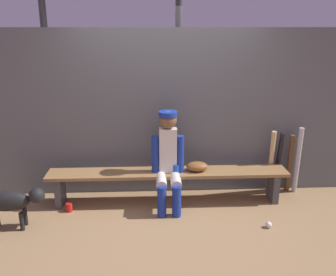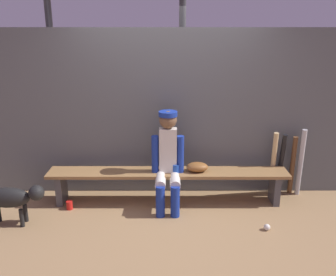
{
  "view_description": "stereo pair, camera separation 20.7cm",
  "coord_description": "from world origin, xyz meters",
  "px_view_note": "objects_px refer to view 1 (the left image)",
  "views": [
    {
      "loc": [
        -0.21,
        -4.37,
        2.24
      ],
      "look_at": [
        0.0,
        0.0,
        0.89
      ],
      "focal_mm": 39.12,
      "sensor_mm": 36.0,
      "label": 1
    },
    {
      "loc": [
        0.0,
        -4.38,
        2.24
      ],
      "look_at": [
        0.0,
        0.0,
        0.89
      ],
      "focal_mm": 39.12,
      "sensor_mm": 36.0,
      "label": 2
    }
  ],
  "objects_px": {
    "bat_aluminum_black": "(278,162)",
    "dog": "(12,201)",
    "bat_wood_dark": "(290,163)",
    "baseball": "(269,225)",
    "player_seated": "(168,158)",
    "dugout_bench": "(168,177)",
    "bat_wood_natural": "(271,162)",
    "cup_on_ground": "(69,207)",
    "cup_on_bench": "(176,169)",
    "bat_aluminum_silver": "(298,161)",
    "baseball_glove": "(197,166)"
  },
  "relations": [
    {
      "from": "bat_aluminum_black",
      "to": "bat_wood_natural",
      "type": "bearing_deg",
      "value": -159.57
    },
    {
      "from": "baseball_glove",
      "to": "bat_aluminum_black",
      "type": "relative_size",
      "value": 0.32
    },
    {
      "from": "baseball",
      "to": "bat_wood_natural",
      "type": "bearing_deg",
      "value": 72.63
    },
    {
      "from": "bat_wood_natural",
      "to": "bat_wood_dark",
      "type": "xyz_separation_m",
      "value": [
        0.28,
        0.04,
        -0.04
      ]
    },
    {
      "from": "player_seated",
      "to": "bat_wood_dark",
      "type": "distance_m",
      "value": 1.75
    },
    {
      "from": "cup_on_bench",
      "to": "dog",
      "type": "height_order",
      "value": "cup_on_bench"
    },
    {
      "from": "bat_wood_natural",
      "to": "bat_aluminum_silver",
      "type": "bearing_deg",
      "value": -1.23
    },
    {
      "from": "baseball_glove",
      "to": "bat_wood_natural",
      "type": "distance_m",
      "value": 1.06
    },
    {
      "from": "player_seated",
      "to": "baseball_glove",
      "type": "distance_m",
      "value": 0.43
    },
    {
      "from": "bat_aluminum_black",
      "to": "dog",
      "type": "relative_size",
      "value": 1.04
    },
    {
      "from": "bat_wood_natural",
      "to": "cup_on_ground",
      "type": "distance_m",
      "value": 2.73
    },
    {
      "from": "baseball_glove",
      "to": "cup_on_bench",
      "type": "bearing_deg",
      "value": -169.98
    },
    {
      "from": "baseball",
      "to": "cup_on_ground",
      "type": "relative_size",
      "value": 0.67
    },
    {
      "from": "baseball_glove",
      "to": "bat_aluminum_black",
      "type": "bearing_deg",
      "value": 12.38
    },
    {
      "from": "player_seated",
      "to": "cup_on_bench",
      "type": "xyz_separation_m",
      "value": [
        0.1,
        0.05,
        -0.17
      ]
    },
    {
      "from": "dog",
      "to": "bat_wood_natural",
      "type": "bearing_deg",
      "value": 13.47
    },
    {
      "from": "player_seated",
      "to": "bat_aluminum_black",
      "type": "distance_m",
      "value": 1.59
    },
    {
      "from": "bat_wood_dark",
      "to": "baseball",
      "type": "relative_size",
      "value": 11.22
    },
    {
      "from": "dugout_bench",
      "to": "player_seated",
      "type": "distance_m",
      "value": 0.32
    },
    {
      "from": "bat_aluminum_black",
      "to": "dugout_bench",
      "type": "bearing_deg",
      "value": -170.6
    },
    {
      "from": "player_seated",
      "to": "bat_wood_natural",
      "type": "xyz_separation_m",
      "value": [
        1.42,
        0.31,
        -0.21
      ]
    },
    {
      "from": "bat_aluminum_black",
      "to": "cup_on_ground",
      "type": "xyz_separation_m",
      "value": [
        -2.78,
        -0.45,
        -0.38
      ]
    },
    {
      "from": "cup_on_bench",
      "to": "bat_aluminum_silver",
      "type": "bearing_deg",
      "value": 8.51
    },
    {
      "from": "player_seated",
      "to": "cup_on_ground",
      "type": "distance_m",
      "value": 1.39
    },
    {
      "from": "dugout_bench",
      "to": "bat_aluminum_silver",
      "type": "relative_size",
      "value": 3.27
    },
    {
      "from": "cup_on_bench",
      "to": "cup_on_ground",
      "type": "bearing_deg",
      "value": -173.62
    },
    {
      "from": "bat_wood_natural",
      "to": "bat_aluminum_black",
      "type": "height_order",
      "value": "bat_wood_natural"
    },
    {
      "from": "baseball_glove",
      "to": "player_seated",
      "type": "bearing_deg",
      "value": -164.81
    },
    {
      "from": "bat_wood_natural",
      "to": "cup_on_ground",
      "type": "relative_size",
      "value": 8.21
    },
    {
      "from": "dog",
      "to": "bat_aluminum_silver",
      "type": "bearing_deg",
      "value": 12.02
    },
    {
      "from": "bat_aluminum_black",
      "to": "baseball",
      "type": "xyz_separation_m",
      "value": [
        -0.4,
        -0.95,
        -0.4
      ]
    },
    {
      "from": "dugout_bench",
      "to": "cup_on_bench",
      "type": "distance_m",
      "value": 0.18
    },
    {
      "from": "bat_wood_dark",
      "to": "bat_aluminum_silver",
      "type": "height_order",
      "value": "bat_aluminum_silver"
    },
    {
      "from": "bat_aluminum_black",
      "to": "cup_on_ground",
      "type": "relative_size",
      "value": 7.96
    },
    {
      "from": "bat_wood_natural",
      "to": "cup_on_ground",
      "type": "bearing_deg",
      "value": -171.24
    },
    {
      "from": "bat_aluminum_silver",
      "to": "player_seated",
      "type": "bearing_deg",
      "value": -170.28
    },
    {
      "from": "bat_aluminum_black",
      "to": "bat_wood_dark",
      "type": "height_order",
      "value": "bat_aluminum_black"
    },
    {
      "from": "baseball_glove",
      "to": "bat_wood_natural",
      "type": "relative_size",
      "value": 0.31
    },
    {
      "from": "baseball_glove",
      "to": "bat_aluminum_black",
      "type": "distance_m",
      "value": 1.18
    },
    {
      "from": "bat_aluminum_silver",
      "to": "baseball",
      "type": "height_order",
      "value": "bat_aluminum_silver"
    },
    {
      "from": "bat_wood_dark",
      "to": "baseball",
      "type": "xyz_separation_m",
      "value": [
        -0.56,
        -0.95,
        -0.38
      ]
    },
    {
      "from": "bat_wood_dark",
      "to": "dog",
      "type": "relative_size",
      "value": 0.98
    },
    {
      "from": "bat_aluminum_black",
      "to": "cup_on_bench",
      "type": "xyz_separation_m",
      "value": [
        -1.43,
        -0.3,
        0.05
      ]
    },
    {
      "from": "cup_on_bench",
      "to": "dog",
      "type": "bearing_deg",
      "value": -164.94
    },
    {
      "from": "cup_on_ground",
      "to": "dog",
      "type": "distance_m",
      "value": 0.71
    },
    {
      "from": "dugout_bench",
      "to": "bat_wood_natural",
      "type": "height_order",
      "value": "bat_wood_natural"
    },
    {
      "from": "dugout_bench",
      "to": "bat_wood_natural",
      "type": "relative_size",
      "value": 3.43
    },
    {
      "from": "baseball_glove",
      "to": "bat_wood_natural",
      "type": "height_order",
      "value": "bat_wood_natural"
    },
    {
      "from": "player_seated",
      "to": "cup_on_ground",
      "type": "xyz_separation_m",
      "value": [
        -1.25,
        -0.1,
        -0.6
      ]
    },
    {
      "from": "cup_on_ground",
      "to": "baseball_glove",
      "type": "bearing_deg",
      "value": 7.01
    }
  ]
}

